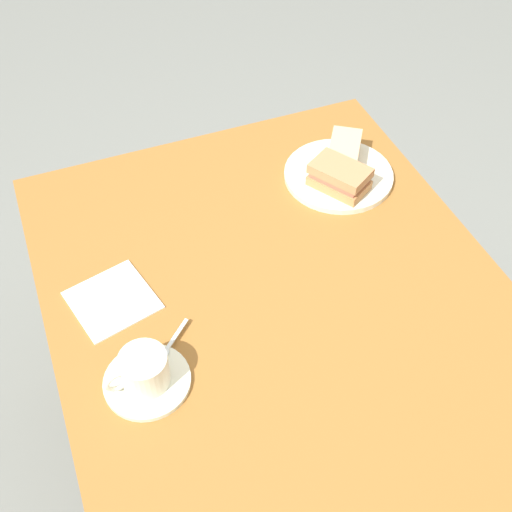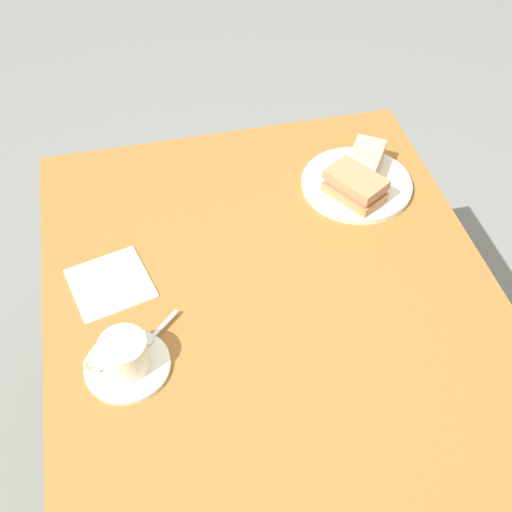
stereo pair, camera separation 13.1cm
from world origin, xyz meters
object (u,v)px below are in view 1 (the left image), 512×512
object	(u,v)px
sandwich_front	(344,154)
sandwich_back	(340,177)
coffee_cup	(143,369)
napkin	(112,300)
sandwich_plate	(338,175)
spoon	(169,346)
dining_table	(279,320)
coffee_saucer	(147,381)

from	to	relation	value
sandwich_front	sandwich_back	xyz separation A→B (m)	(0.07, -0.05, 0.00)
coffee_cup	napkin	size ratio (longest dim) A/B	0.77
sandwich_plate	sandwich_front	distance (m)	0.05
sandwich_front	sandwich_back	world-z (taller)	sandwich_back
spoon	napkin	distance (m)	0.17
sandwich_back	dining_table	bearing A→B (deg)	-46.04
sandwich_front	sandwich_back	bearing A→B (deg)	-33.12
dining_table	sandwich_plate	xyz separation A→B (m)	(-0.27, 0.26, 0.09)
sandwich_back	napkin	xyz separation A→B (m)	(0.12, -0.55, -0.04)
sandwich_plate	sandwich_front	xyz separation A→B (m)	(-0.03, 0.02, 0.03)
coffee_saucer	napkin	size ratio (longest dim) A/B	1.03
sandwich_plate	napkin	size ratio (longest dim) A/B	1.68
dining_table	sandwich_front	size ratio (longest dim) A/B	7.13
napkin	sandwich_back	bearing A→B (deg)	102.69
coffee_cup	spoon	xyz separation A→B (m)	(-0.05, 0.06, -0.03)
dining_table	spoon	xyz separation A→B (m)	(0.04, -0.24, 0.09)
dining_table	sandwich_front	distance (m)	0.43
coffee_saucer	sandwich_plate	bearing A→B (deg)	123.55
sandwich_front	napkin	distance (m)	0.63
dining_table	napkin	xyz separation A→B (m)	(-0.11, -0.31, 0.08)
sandwich_plate	coffee_saucer	world-z (taller)	sandwich_plate
sandwich_back	coffee_saucer	bearing A→B (deg)	-58.58
dining_table	sandwich_plate	bearing A→B (deg)	136.29
coffee_saucer	sandwich_back	bearing A→B (deg)	121.42
coffee_saucer	spoon	distance (m)	0.08
sandwich_plate	sandwich_back	size ratio (longest dim) A/B	1.68
coffee_cup	dining_table	bearing A→B (deg)	107.88
sandwich_plate	coffee_cup	size ratio (longest dim) A/B	2.20
coffee_cup	spoon	world-z (taller)	coffee_cup
sandwich_front	napkin	xyz separation A→B (m)	(0.20, -0.60, -0.04)
dining_table	sandwich_front	xyz separation A→B (m)	(-0.30, 0.29, 0.12)
sandwich_front	spoon	xyz separation A→B (m)	(0.35, -0.53, -0.03)
coffee_saucer	spoon	size ratio (longest dim) A/B	1.94
dining_table	coffee_saucer	world-z (taller)	coffee_saucer
spoon	coffee_cup	bearing A→B (deg)	-47.42
coffee_saucer	spoon	xyz separation A→B (m)	(-0.05, 0.06, 0.01)
sandwich_plate	dining_table	bearing A→B (deg)	-43.71
sandwich_plate	sandwich_back	distance (m)	0.06
dining_table	sandwich_front	bearing A→B (deg)	136.57
dining_table	sandwich_back	bearing A→B (deg)	133.96
sandwich_front	napkin	world-z (taller)	sandwich_front
sandwich_front	spoon	size ratio (longest dim) A/B	1.90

